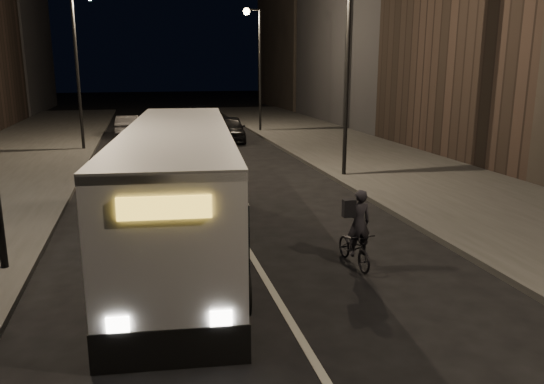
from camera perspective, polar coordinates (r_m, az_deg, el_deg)
ground at (r=9.74m, az=2.46°, el=-14.48°), size 180.00×180.00×0.00m
sidewalk_right at (r=25.19m, az=12.23°, el=2.90°), size 7.00×70.00×0.16m
streetlight_right_mid at (r=21.70m, az=7.49°, el=15.46°), size 1.20×0.44×8.12m
streetlight_right_far at (r=37.08m, az=-1.72°, el=14.68°), size 1.20×0.44×8.12m
streetlight_left_far at (r=30.40m, az=-19.86°, el=14.19°), size 1.20×0.44×8.12m
city_bus at (r=13.51m, az=-9.90°, el=0.98°), size 3.62×11.68×3.10m
cyclist_on_bicycle at (r=12.43m, az=8.98°, el=-5.18°), size 0.65×1.64×1.86m
car_near at (r=32.99m, az=-4.53°, el=6.80°), size 2.37×4.67×1.53m
car_mid at (r=37.11m, az=-15.23°, el=6.95°), size 1.58×4.08×1.33m
car_far at (r=44.95m, az=-7.86°, el=8.32°), size 2.09×4.49×1.27m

